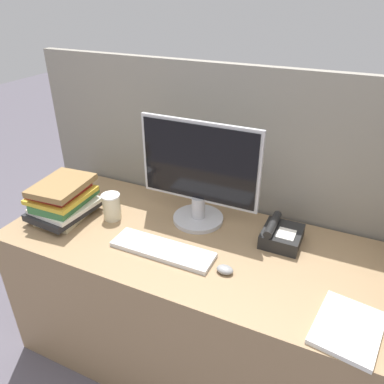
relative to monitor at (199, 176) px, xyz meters
name	(u,v)px	position (x,y,z in m)	size (l,w,h in m)	color
cubicle_panel_rear	(226,205)	(0.06, 0.22, -0.26)	(2.10, 0.04, 1.42)	gray
desk	(194,303)	(0.06, -0.17, -0.60)	(1.70, 0.70, 0.73)	#937551
monitor	(199,176)	(0.00, 0.00, 0.00)	(0.56, 0.24, 0.49)	#B7B7BC
keyboard	(163,250)	(-0.04, -0.28, -0.22)	(0.44, 0.13, 0.02)	silver
mouse	(225,270)	(0.25, -0.30, -0.22)	(0.07, 0.05, 0.03)	gray
coffee_cup	(112,207)	(-0.38, -0.16, -0.17)	(0.09, 0.09, 0.13)	beige
book_stack	(64,200)	(-0.59, -0.24, -0.14)	(0.26, 0.32, 0.19)	#C6B78C
desk_telephone	(281,235)	(0.39, -0.01, -0.20)	(0.16, 0.18, 0.10)	black
paper_pile	(348,328)	(0.70, -0.39, -0.22)	(0.23, 0.28, 0.02)	white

